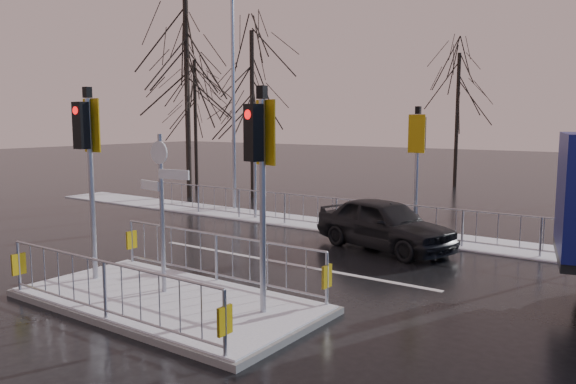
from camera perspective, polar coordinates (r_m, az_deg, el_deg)
The scene contains 11 objects.
ground at distance 11.12m, azimuth -12.15°, elevation -11.09°, with size 120.00×120.00×0.00m, color black.
snow_verge at distance 17.86m, azimuth 8.65°, elevation -3.93°, with size 30.00×2.00×0.04m, color white.
lane_markings at distance 10.91m, azimuth -13.47°, elevation -11.47°, with size 8.00×11.38×0.01m.
traffic_island at distance 11.02m, azimuth -12.21°, elevation -9.13°, with size 6.00×3.04×4.15m.
far_kerb_fixtures at distance 17.12m, azimuth 8.82°, elevation -1.03°, with size 18.00×0.65×3.83m.
car_far_lane at distance 15.40m, azimuth 9.78°, elevation -3.20°, with size 1.64×4.08×1.39m, color black.
tree_near_a at distance 25.88m, azimuth -10.27°, elevation 13.05°, with size 4.75×4.75×8.97m.
tree_near_b at distance 25.23m, azimuth -3.68°, elevation 11.10°, with size 4.00×4.00×7.55m.
tree_near_c at distance 28.95m, azimuth -9.43°, elevation 9.25°, with size 3.50×3.50×6.61m.
tree_far_a at distance 30.72m, azimuth 16.89°, elevation 9.52°, with size 3.75×3.75×7.08m.
street_lamp_left at distance 21.89m, azimuth -5.44°, elevation 9.94°, with size 1.25×0.18×8.20m.
Camera 1 is at (7.84, -7.08, 3.48)m, focal length 35.00 mm.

